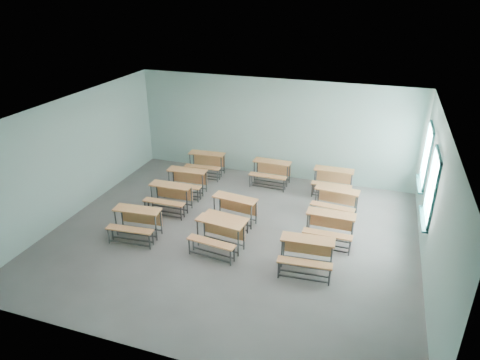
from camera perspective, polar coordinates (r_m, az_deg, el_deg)
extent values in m
cube|color=slate|center=(10.95, -1.06, -7.45)|extent=(9.00, 8.00, 0.02)
cube|color=white|center=(9.62, -1.21, 8.98)|extent=(9.00, 8.00, 0.02)
cube|color=#93B8AF|center=(13.76, 4.51, 6.84)|extent=(9.00, 0.02, 3.20)
cube|color=#93B8AF|center=(7.06, -12.39, -12.74)|extent=(9.00, 0.02, 3.20)
cube|color=#93B8AF|center=(12.34, -21.30, 2.99)|extent=(0.02, 8.00, 3.20)
cube|color=#93B8AF|center=(9.78, 24.66, -3.30)|extent=(0.02, 8.00, 3.20)
cube|color=#1B4D4D|center=(12.58, 23.06, -0.23)|extent=(0.06, 1.20, 0.06)
cube|color=#1B4D4D|center=(12.06, 24.28, 6.41)|extent=(0.06, 1.20, 0.06)
cube|color=#1B4D4D|center=(11.77, 23.80, 2.05)|extent=(0.06, 0.06, 1.60)
cube|color=#1B4D4D|center=(12.83, 23.52, 3.91)|extent=(0.06, 0.06, 1.60)
cube|color=#1B4D4D|center=(12.30, 23.65, 3.02)|extent=(0.04, 0.04, 1.48)
cube|color=#1B4D4D|center=(12.30, 23.65, 3.02)|extent=(0.04, 1.08, 0.04)
cube|color=#1B4D4D|center=(12.60, 22.84, -0.45)|extent=(0.14, 1.28, 0.04)
cube|color=white|center=(12.30, 23.77, 3.01)|extent=(0.01, 1.08, 1.48)
cube|color=#1B4D4D|center=(10.78, 23.53, -4.51)|extent=(0.06, 1.20, 0.06)
cube|color=#1B4D4D|center=(10.17, 24.99, 3.10)|extent=(0.06, 1.20, 0.06)
cube|color=#1B4D4D|center=(9.94, 24.45, -2.16)|extent=(0.06, 0.06, 1.60)
cube|color=#1B4D4D|center=(10.97, 24.05, 0.41)|extent=(0.06, 0.06, 1.60)
cube|color=#1B4D4D|center=(10.45, 24.24, -0.81)|extent=(0.04, 0.04, 1.48)
cube|color=#1B4D4D|center=(10.45, 24.24, -0.81)|extent=(0.04, 1.08, 0.04)
cube|color=#1B4D4D|center=(10.80, 23.27, -4.76)|extent=(0.14, 1.28, 0.04)
cube|color=white|center=(10.46, 24.38, -0.83)|extent=(0.01, 1.08, 1.48)
cube|color=#CE844A|center=(10.93, -13.55, -3.86)|extent=(1.21, 0.49, 0.04)
cube|color=#CE844A|center=(11.21, -13.00, -4.77)|extent=(1.12, 0.12, 0.40)
cylinder|color=#3B3E40|center=(11.23, -16.20, -5.52)|extent=(0.04, 0.04, 0.70)
cylinder|color=#3B3E40|center=(10.77, -11.14, -6.33)|extent=(0.04, 0.04, 0.70)
cylinder|color=#3B3E40|center=(11.46, -15.45, -4.76)|extent=(0.04, 0.04, 0.70)
cylinder|color=#3B3E40|center=(11.01, -10.48, -5.52)|extent=(0.04, 0.04, 0.70)
cube|color=#3B3E40|center=(11.12, -13.59, -7.03)|extent=(1.08, 0.12, 0.03)
cube|color=#3B3E40|center=(11.35, -12.90, -6.23)|extent=(1.08, 0.12, 0.03)
cube|color=#CE844A|center=(10.71, -14.50, -6.39)|extent=(1.19, 0.35, 0.03)
cylinder|color=#3B3E40|center=(11.00, -17.12, -7.20)|extent=(0.04, 0.04, 0.41)
cylinder|color=#3B3E40|center=(10.54, -11.97, -8.10)|extent=(0.04, 0.04, 0.41)
cylinder|color=#3B3E40|center=(11.14, -16.65, -6.71)|extent=(0.04, 0.04, 0.41)
cylinder|color=#3B3E40|center=(10.68, -11.55, -7.58)|extent=(0.04, 0.04, 0.41)
cube|color=#3B3E40|center=(10.83, -14.53, -8.21)|extent=(1.08, 0.12, 0.03)
cube|color=#3B3E40|center=(10.96, -14.09, -7.70)|extent=(1.08, 0.12, 0.03)
cube|color=#CE844A|center=(10.12, -2.64, -5.58)|extent=(1.22, 0.52, 0.04)
cube|color=#CE844A|center=(10.41, -2.14, -6.54)|extent=(1.11, 0.15, 0.40)
cylinder|color=#3B3E40|center=(10.43, -5.65, -7.06)|extent=(0.04, 0.04, 0.70)
cylinder|color=#3B3E40|center=(9.99, -0.24, -8.49)|extent=(0.04, 0.04, 0.70)
cylinder|color=#3B3E40|center=(10.66, -4.80, -6.26)|extent=(0.04, 0.04, 0.70)
cylinder|color=#3B3E40|center=(10.23, 0.52, -7.61)|extent=(0.04, 0.04, 0.70)
cube|color=#3B3E40|center=(10.33, -2.98, -8.94)|extent=(1.08, 0.15, 0.03)
cube|color=#3B3E40|center=(10.57, -2.18, -8.08)|extent=(1.08, 0.15, 0.03)
cube|color=#CE844A|center=(9.93, -3.88, -8.28)|extent=(1.20, 0.38, 0.03)
cylinder|color=#3B3E40|center=(10.22, -6.78, -8.83)|extent=(0.04, 0.04, 0.41)
cylinder|color=#3B3E40|center=(9.77, -1.28, -10.38)|extent=(0.04, 0.04, 0.41)
cylinder|color=#3B3E40|center=(10.35, -6.24, -8.32)|extent=(0.04, 0.04, 0.41)
cylinder|color=#3B3E40|center=(9.91, -0.79, -9.82)|extent=(0.04, 0.04, 0.41)
cube|color=#3B3E40|center=(10.05, -4.08, -10.19)|extent=(1.08, 0.15, 0.03)
cube|color=#3B3E40|center=(10.19, -3.56, -9.65)|extent=(1.08, 0.15, 0.03)
cube|color=#CE844A|center=(9.58, 9.05, -7.84)|extent=(1.20, 0.48, 0.04)
cube|color=#CE844A|center=(9.89, 9.04, -8.74)|extent=(1.12, 0.10, 0.40)
cylinder|color=#3B3E40|center=(9.69, 5.59, -9.79)|extent=(0.04, 0.04, 0.70)
cylinder|color=#3B3E40|center=(9.64, 12.04, -10.52)|extent=(0.04, 0.04, 0.70)
cylinder|color=#3B3E40|center=(9.95, 5.88, -8.79)|extent=(0.04, 0.04, 0.70)
cylinder|color=#3B3E40|center=(9.90, 12.15, -9.49)|extent=(0.04, 0.04, 0.70)
cube|color=#3B3E40|center=(9.79, 8.70, -11.37)|extent=(1.08, 0.11, 0.03)
cube|color=#3B3E40|center=(10.05, 8.90, -10.34)|extent=(1.08, 0.11, 0.03)
cube|color=#CE844A|center=(9.35, 8.62, -10.87)|extent=(1.19, 0.33, 0.03)
cylinder|color=#3B3E40|center=(9.45, 5.15, -11.88)|extent=(0.04, 0.04, 0.41)
cylinder|color=#3B3E40|center=(9.39, 11.82, -12.66)|extent=(0.04, 0.04, 0.41)
cylinder|color=#3B3E40|center=(9.60, 5.34, -11.23)|extent=(0.04, 0.04, 0.41)
cylinder|color=#3B3E40|center=(9.54, 11.89, -11.99)|extent=(0.04, 0.04, 0.41)
cube|color=#3B3E40|center=(9.48, 8.42, -12.89)|extent=(1.08, 0.11, 0.03)
cube|color=#3B3E40|center=(9.63, 8.55, -12.23)|extent=(1.08, 0.11, 0.03)
cube|color=#CE844A|center=(12.03, -9.22, -0.70)|extent=(1.18, 0.41, 0.04)
cube|color=#CE844A|center=(12.30, -8.75, -1.61)|extent=(1.12, 0.04, 0.40)
cylinder|color=#3B3E40|center=(12.30, -11.68, -2.21)|extent=(0.04, 0.04, 0.70)
cylinder|color=#3B3E40|center=(11.85, -7.08, -2.96)|extent=(0.04, 0.04, 0.70)
cylinder|color=#3B3E40|center=(12.55, -11.00, -1.60)|extent=(0.04, 0.04, 0.70)
cylinder|color=#3B3E40|center=(12.10, -6.48, -2.31)|extent=(0.04, 0.04, 0.70)
cube|color=#3B3E40|center=(12.18, -9.34, -3.63)|extent=(1.08, 0.05, 0.03)
cube|color=#3B3E40|center=(12.43, -8.71, -2.98)|extent=(1.08, 0.05, 0.03)
cube|color=#CE844A|center=(11.79, -10.12, -2.92)|extent=(1.18, 0.27, 0.03)
cylinder|color=#3B3E40|center=(12.06, -12.53, -3.66)|extent=(0.04, 0.04, 0.41)
cylinder|color=#3B3E40|center=(11.60, -7.87, -4.49)|extent=(0.04, 0.04, 0.41)
cylinder|color=#3B3E40|center=(12.20, -12.11, -3.27)|extent=(0.04, 0.04, 0.41)
cylinder|color=#3B3E40|center=(11.74, -7.49, -4.07)|extent=(0.04, 0.04, 0.41)
cube|color=#3B3E40|center=(11.88, -10.20, -4.60)|extent=(1.08, 0.05, 0.03)
cube|color=#3B3E40|center=(12.02, -9.80, -4.19)|extent=(1.08, 0.05, 0.03)
cube|color=#CE844A|center=(11.17, -0.67, -2.44)|extent=(1.22, 0.54, 0.04)
cube|color=#CE844A|center=(11.46, -0.26, -3.39)|extent=(1.11, 0.16, 0.40)
cylinder|color=#3B3E40|center=(11.45, -3.44, -3.86)|extent=(0.04, 0.04, 0.70)
cylinder|color=#3B3E40|center=(11.02, 1.50, -5.03)|extent=(0.04, 0.04, 0.70)
cylinder|color=#3B3E40|center=(11.69, -2.70, -3.19)|extent=(0.04, 0.04, 0.70)
cylinder|color=#3B3E40|center=(11.27, 2.16, -4.31)|extent=(0.04, 0.04, 0.70)
cube|color=#3B3E40|center=(11.35, -1.01, -5.54)|extent=(1.08, 0.16, 0.03)
cube|color=#3B3E40|center=(11.59, -0.31, -4.83)|extent=(1.08, 0.16, 0.03)
cube|color=#CE844A|center=(10.94, -1.76, -4.82)|extent=(1.20, 0.39, 0.03)
cylinder|color=#3B3E40|center=(11.21, -4.43, -5.40)|extent=(0.04, 0.04, 0.41)
cylinder|color=#3B3E40|center=(10.78, 0.60, -6.68)|extent=(0.04, 0.04, 0.41)
cylinder|color=#3B3E40|center=(11.35, -3.96, -4.98)|extent=(0.04, 0.04, 0.41)
cylinder|color=#3B3E40|center=(10.92, 1.01, -6.21)|extent=(0.04, 0.04, 0.41)
cube|color=#3B3E40|center=(11.05, -1.96, -6.59)|extent=(1.08, 0.16, 0.03)
cube|color=#3B3E40|center=(11.19, -1.52, -6.14)|extent=(1.08, 0.16, 0.03)
cube|color=#CE844A|center=(10.67, 12.08, -4.46)|extent=(1.18, 0.40, 0.04)
cube|color=#CE844A|center=(10.97, 12.07, -5.39)|extent=(1.12, 0.03, 0.40)
cylinder|color=#3B3E40|center=(10.77, 8.94, -6.15)|extent=(0.04, 0.04, 0.70)
cylinder|color=#3B3E40|center=(10.68, 14.67, -6.99)|extent=(0.04, 0.04, 0.70)
cylinder|color=#3B3E40|center=(11.04, 9.25, -5.34)|extent=(0.04, 0.04, 0.70)
cylinder|color=#3B3E40|center=(10.95, 14.83, -6.16)|extent=(0.04, 0.04, 0.70)
cube|color=#3B3E40|center=(10.84, 11.67, -7.70)|extent=(1.08, 0.04, 0.03)
cube|color=#3B3E40|center=(11.11, 11.91, -6.87)|extent=(1.08, 0.04, 0.03)
cube|color=#CE844A|center=(10.41, 11.58, -7.08)|extent=(1.18, 0.25, 0.03)
cylinder|color=#3B3E40|center=(10.50, 8.47, -7.92)|extent=(0.04, 0.04, 0.41)
cylinder|color=#3B3E40|center=(10.41, 14.36, -8.80)|extent=(0.04, 0.04, 0.41)
cylinder|color=#3B3E40|center=(10.66, 8.66, -7.40)|extent=(0.04, 0.04, 0.41)
cylinder|color=#3B3E40|center=(10.57, 14.46, -8.26)|extent=(0.04, 0.04, 0.41)
cube|color=#3B3E40|center=(10.51, 11.34, -8.94)|extent=(1.08, 0.04, 0.03)
cube|color=#3B3E40|center=(10.67, 11.49, -8.40)|extent=(1.08, 0.04, 0.03)
cube|color=#CE844A|center=(12.92, -7.07, 1.28)|extent=(1.19, 0.45, 0.04)
cube|color=#CE844A|center=(13.19, -6.70, 0.40)|extent=(1.12, 0.07, 0.40)
cylinder|color=#3B3E40|center=(13.14, -9.42, -0.20)|extent=(0.04, 0.04, 0.70)
cylinder|color=#3B3E40|center=(12.75, -5.01, -0.77)|extent=(0.04, 0.04, 0.70)
cylinder|color=#3B3E40|center=(13.40, -8.86, 0.35)|extent=(0.04, 0.04, 0.70)
cylinder|color=#3B3E40|center=(13.01, -4.52, -0.19)|extent=(0.04, 0.04, 0.70)
cube|color=#3B3E40|center=(13.04, -7.19, -1.47)|extent=(1.08, 0.08, 0.03)
cube|color=#3B3E40|center=(13.30, -6.67, -0.90)|extent=(1.08, 0.08, 0.03)
cube|color=#CE844A|center=(12.64, -7.81, -0.75)|extent=(1.19, 0.30, 0.03)
cylinder|color=#3B3E40|center=(12.88, -10.12, -1.52)|extent=(0.04, 0.04, 0.41)
cylinder|color=#3B3E40|center=(12.47, -5.64, -2.14)|extent=(0.04, 0.04, 0.41)
cylinder|color=#3B3E40|center=(13.03, -9.78, -1.17)|extent=(0.04, 0.04, 0.41)
cylinder|color=#3B3E40|center=(12.63, -5.33, -1.77)|extent=(0.04, 0.04, 0.41)
cube|color=#3B3E40|center=(12.72, -7.88, -2.33)|extent=(1.08, 0.08, 0.03)
cube|color=#3B3E40|center=(12.87, -7.56, -1.97)|extent=(1.08, 0.08, 0.03)
cube|color=#CE844A|center=(11.92, 12.87, -1.28)|extent=(1.21, 0.51, 0.04)
cube|color=#CE844A|center=(12.21, 12.92, -2.20)|extent=(1.12, 0.13, 0.40)
cylinder|color=#3B3E40|center=(12.04, 10.04, -2.70)|extent=(0.04, 0.04, 0.70)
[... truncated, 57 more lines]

